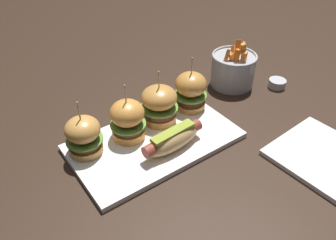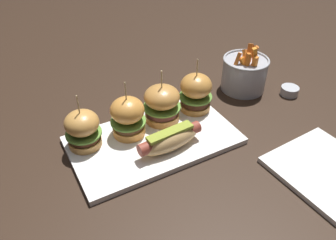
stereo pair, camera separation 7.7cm
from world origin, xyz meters
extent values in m
plane|color=black|center=(0.00, 0.00, 0.00)|extent=(3.00, 3.00, 0.00)
cube|color=white|center=(0.00, 0.00, 0.01)|extent=(0.40, 0.23, 0.01)
ellipsoid|color=tan|center=(0.02, -0.05, 0.04)|extent=(0.16, 0.06, 0.05)
cylinder|color=brown|center=(0.02, -0.05, 0.04)|extent=(0.16, 0.04, 0.03)
cube|color=olive|center=(0.02, -0.05, 0.06)|extent=(0.12, 0.03, 0.01)
cylinder|color=#CC8F44|center=(-0.15, 0.06, 0.02)|extent=(0.08, 0.08, 0.02)
cylinder|color=#482514|center=(-0.15, 0.06, 0.04)|extent=(0.07, 0.07, 0.01)
cylinder|color=#609338|center=(-0.15, 0.06, 0.05)|extent=(0.08, 0.08, 0.00)
ellipsoid|color=#CC8F44|center=(-0.15, 0.06, 0.08)|extent=(0.08, 0.08, 0.06)
cylinder|color=tan|center=(-0.15, 0.06, 0.12)|extent=(0.00, 0.00, 0.06)
cylinder|color=gold|center=(-0.04, 0.05, 0.02)|extent=(0.08, 0.08, 0.02)
cylinder|color=#55341F|center=(-0.04, 0.05, 0.04)|extent=(0.07, 0.07, 0.01)
cylinder|color=#609338|center=(-0.04, 0.05, 0.05)|extent=(0.09, 0.09, 0.00)
ellipsoid|color=gold|center=(-0.04, 0.05, 0.08)|extent=(0.08, 0.08, 0.06)
cylinder|color=tan|center=(-0.04, 0.05, 0.13)|extent=(0.00, 0.00, 0.06)
cylinder|color=#C0833E|center=(0.05, 0.06, 0.02)|extent=(0.09, 0.09, 0.02)
cylinder|color=#572C28|center=(0.05, 0.06, 0.04)|extent=(0.08, 0.08, 0.02)
cylinder|color=#609338|center=(0.05, 0.06, 0.05)|extent=(0.09, 0.09, 0.00)
ellipsoid|color=#C0833E|center=(0.05, 0.06, 0.08)|extent=(0.09, 0.09, 0.06)
cylinder|color=tan|center=(0.05, 0.06, 0.13)|extent=(0.00, 0.00, 0.06)
cylinder|color=#C7853B|center=(0.15, 0.06, 0.02)|extent=(0.08, 0.08, 0.02)
cylinder|color=#422113|center=(0.15, 0.06, 0.04)|extent=(0.07, 0.07, 0.02)
cylinder|color=#609338|center=(0.15, 0.06, 0.05)|extent=(0.09, 0.09, 0.00)
ellipsoid|color=#C7853B|center=(0.15, 0.06, 0.09)|extent=(0.08, 0.08, 0.06)
cylinder|color=tan|center=(0.15, 0.06, 0.13)|extent=(0.00, 0.00, 0.06)
cylinder|color=#A8AAB2|center=(0.35, 0.09, 0.05)|extent=(0.13, 0.13, 0.09)
torus|color=#B7BABF|center=(0.35, 0.09, 0.10)|extent=(0.13, 0.13, 0.01)
cube|color=orange|center=(0.34, 0.10, 0.09)|extent=(0.02, 0.02, 0.07)
cube|color=#CA611C|center=(0.33, 0.07, 0.09)|extent=(0.02, 0.01, 0.07)
cube|color=#CD6320|center=(0.37, 0.11, 0.09)|extent=(0.04, 0.03, 0.07)
cube|color=orange|center=(0.38, 0.11, 0.09)|extent=(0.03, 0.04, 0.07)
cube|color=orange|center=(0.36, 0.07, 0.10)|extent=(0.03, 0.02, 0.09)
cube|color=orange|center=(0.33, 0.08, 0.09)|extent=(0.03, 0.05, 0.07)
cube|color=orange|center=(0.35, 0.09, 0.10)|extent=(0.04, 0.04, 0.09)
cube|color=orange|center=(0.33, 0.08, 0.09)|extent=(0.03, 0.04, 0.06)
cube|color=orange|center=(0.35, 0.06, 0.09)|extent=(0.02, 0.02, 0.07)
cube|color=orange|center=(0.35, 0.10, 0.09)|extent=(0.03, 0.02, 0.07)
cube|color=orange|center=(0.31, 0.09, 0.09)|extent=(0.04, 0.02, 0.07)
cylinder|color=#B7BABF|center=(0.45, 0.00, 0.01)|extent=(0.05, 0.05, 0.02)
cylinder|color=beige|center=(0.45, 0.00, 0.02)|extent=(0.04, 0.04, 0.00)
cube|color=white|center=(0.29, -0.27, 0.01)|extent=(0.22, 0.22, 0.01)
camera|label=1|loc=(-0.33, -0.52, 0.54)|focal=36.08mm
camera|label=2|loc=(-0.27, -0.56, 0.54)|focal=36.08mm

